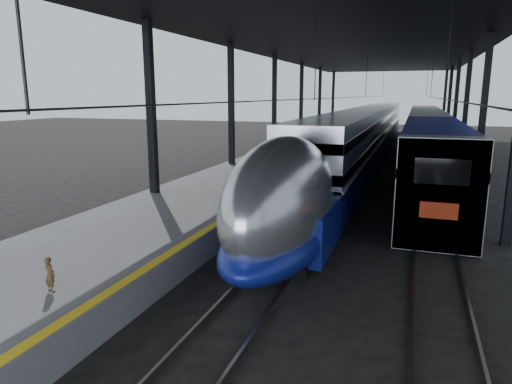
% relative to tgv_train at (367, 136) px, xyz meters
% --- Properties ---
extents(ground, '(160.00, 160.00, 0.00)m').
position_rel_tgv_train_xyz_m(ground, '(-2.00, -27.79, -2.10)').
color(ground, black).
rests_on(ground, ground).
extents(platform, '(6.00, 80.00, 1.00)m').
position_rel_tgv_train_xyz_m(platform, '(-5.50, -7.79, -1.60)').
color(platform, '#4C4C4F').
rests_on(platform, ground).
extents(yellow_strip, '(0.30, 80.00, 0.01)m').
position_rel_tgv_train_xyz_m(yellow_strip, '(-2.70, -7.79, -1.10)').
color(yellow_strip, gold).
rests_on(yellow_strip, platform).
extents(rails, '(6.52, 80.00, 0.16)m').
position_rel_tgv_train_xyz_m(rails, '(2.50, -7.79, -2.02)').
color(rails, slate).
rests_on(rails, ground).
extents(canopy, '(18.00, 75.00, 9.47)m').
position_rel_tgv_train_xyz_m(canopy, '(-0.10, -7.79, 7.01)').
color(canopy, black).
rests_on(canopy, ground).
extents(tgv_train, '(3.14, 65.20, 4.50)m').
position_rel_tgv_train_xyz_m(tgv_train, '(0.00, 0.00, 0.00)').
color(tgv_train, '#B4B6BB').
rests_on(tgv_train, ground).
extents(second_train, '(3.06, 56.05, 4.21)m').
position_rel_tgv_train_xyz_m(second_train, '(5.00, 2.41, 0.03)').
color(second_train, navy).
rests_on(second_train, ground).
extents(child, '(0.37, 0.30, 0.88)m').
position_rel_tgv_train_xyz_m(child, '(-4.04, -33.66, -0.66)').
color(child, '#442D16').
rests_on(child, platform).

